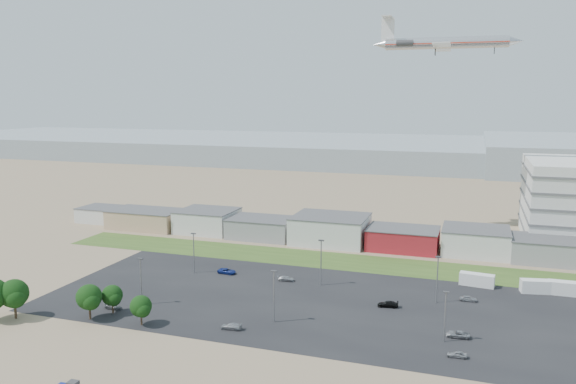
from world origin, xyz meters
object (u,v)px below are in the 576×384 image
at_px(parked_car_2, 457,354).
at_px(parked_car_12, 388,304).
at_px(parked_car_6, 286,279).
at_px(airliner, 446,43).
at_px(parked_car_8, 468,298).
at_px(parked_car_3, 231,326).
at_px(parked_car_10, 113,306).
at_px(parked_car_9, 227,271).
at_px(parked_car_0, 458,334).
at_px(box_trailer_a, 477,280).

bearing_deg(parked_car_2, parked_car_12, -145.65).
bearing_deg(parked_car_6, parked_car_2, -130.04).
xyz_separation_m(airliner, parked_car_8, (10.67, -62.74, -59.70)).
height_order(parked_car_3, parked_car_10, parked_car_3).
bearing_deg(parked_car_3, parked_car_9, -158.23).
relative_size(parked_car_10, parked_car_12, 0.89).
bearing_deg(parked_car_0, parked_car_6, -119.86).
distance_m(airliner, parked_car_2, 109.55).
bearing_deg(airliner, parked_car_0, -85.97).
relative_size(parked_car_0, parked_car_6, 1.08).
distance_m(box_trailer_a, parked_car_3, 60.45).
bearing_deg(parked_car_3, parked_car_12, 124.24).
bearing_deg(airliner, parked_car_3, -111.17).
distance_m(parked_car_6, parked_car_8, 41.73).
bearing_deg(parked_car_8, airliner, 6.64).
xyz_separation_m(parked_car_6, parked_car_10, (-28.28, -28.78, -0.02)).
bearing_deg(parked_car_6, parked_car_0, -121.45).
height_order(box_trailer_a, parked_car_6, box_trailer_a).
xyz_separation_m(parked_car_3, parked_car_10, (-27.56, 1.70, -0.03)).
xyz_separation_m(box_trailer_a, parked_car_12, (-17.65, -20.24, -0.83)).
distance_m(parked_car_0, parked_car_12, 18.28).
relative_size(box_trailer_a, parked_car_12, 1.80).
xyz_separation_m(airliner, parked_car_3, (-31.78, -92.73, -59.74)).
xyz_separation_m(parked_car_9, parked_car_12, (41.69, -10.08, -0.02)).
bearing_deg(parked_car_10, parked_car_12, -63.99).
height_order(parked_car_2, parked_car_9, parked_car_9).
distance_m(parked_car_2, parked_car_3, 41.13).
height_order(parked_car_9, parked_car_10, parked_car_9).
bearing_deg(parked_car_10, parked_car_8, -61.70).
relative_size(box_trailer_a, parked_car_8, 2.12).
xyz_separation_m(parked_car_0, parked_car_10, (-68.47, -8.15, -0.04)).
bearing_deg(airliner, parked_car_6, -118.77).
bearing_deg(parked_car_8, parked_car_9, 85.83).
bearing_deg(parked_car_2, parked_car_9, -120.14).
bearing_deg(airliner, parked_car_2, -86.42).
height_order(box_trailer_a, parked_car_12, box_trailer_a).
bearing_deg(parked_car_0, parked_car_12, -130.54).
height_order(airliner, parked_car_3, airliner).
xyz_separation_m(box_trailer_a, parked_car_6, (-43.40, -10.82, -0.87)).
bearing_deg(box_trailer_a, parked_car_3, -129.64).
bearing_deg(box_trailer_a, parked_car_10, -143.83).
bearing_deg(box_trailer_a, parked_car_2, -87.07).
relative_size(parked_car_6, parked_car_9, 0.86).
xyz_separation_m(parked_car_6, parked_car_12, (25.75, -9.41, 0.04)).
bearing_deg(parked_car_2, parked_car_0, 179.05).
xyz_separation_m(box_trailer_a, parked_car_2, (-3.02, -39.91, -0.89)).
xyz_separation_m(airliner, parked_car_6, (-31.05, -62.25, -59.74)).
distance_m(parked_car_6, parked_car_9, 15.96).
height_order(box_trailer_a, parked_car_8, box_trailer_a).
xyz_separation_m(parked_car_3, parked_car_9, (-15.22, 31.15, 0.06)).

